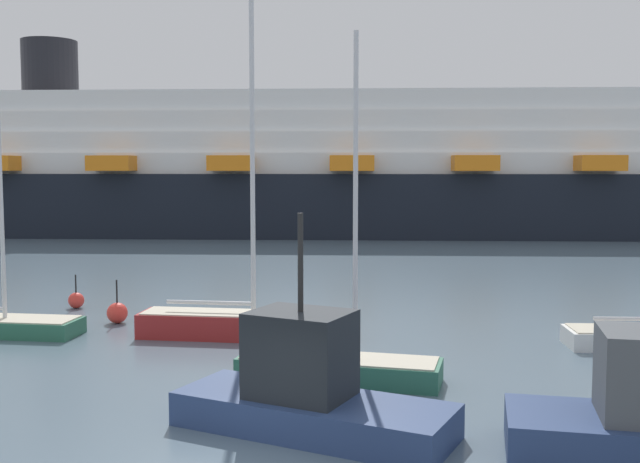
{
  "coord_description": "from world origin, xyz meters",
  "views": [
    {
      "loc": [
        3.34,
        -13.25,
        5.76
      ],
      "look_at": [
        0.0,
        15.0,
        3.35
      ],
      "focal_mm": 42.57,
      "sensor_mm": 36.0,
      "label": 1
    }
  ],
  "objects": [
    {
      "name": "fishing_boat_3",
      "position": [
        1.19,
        2.79,
        0.9
      ],
      "size": [
        6.52,
        4.15,
        4.79
      ],
      "rotation": [
        0.0,
        0.0,
        2.79
      ],
      "color": "navy",
      "rests_on": "ground_plane"
    },
    {
      "name": "sailboat_1",
      "position": [
        -2.38,
        11.56,
        0.63
      ],
      "size": [
        6.77,
        1.69,
        12.29
      ],
      "rotation": [
        0.0,
        0.0,
        -0.02
      ],
      "color": "maroon",
      "rests_on": "ground_plane"
    },
    {
      "name": "cruise_ship",
      "position": [
        -11.28,
        52.28,
        5.41
      ],
      "size": [
        95.95,
        20.31,
        16.86
      ],
      "rotation": [
        0.0,
        0.0,
        0.07
      ],
      "color": "black",
      "rests_on": "ground_plane"
    },
    {
      "name": "sailboat_3",
      "position": [
        1.5,
        6.78,
        0.45
      ],
      "size": [
        5.63,
        2.27,
        9.31
      ],
      "rotation": [
        0.0,
        0.0,
        -0.13
      ],
      "color": "#2D6B51",
      "rests_on": "ground_plane"
    },
    {
      "name": "channel_buoy_1",
      "position": [
        -10.22,
        16.1,
        0.33
      ],
      "size": [
        0.64,
        0.64,
        1.39
      ],
      "color": "red",
      "rests_on": "ground_plane"
    },
    {
      "name": "channel_buoy_2",
      "position": [
        -7.39,
        13.41,
        0.39
      ],
      "size": [
        0.77,
        0.77,
        1.63
      ],
      "color": "red",
      "rests_on": "ground_plane"
    }
  ]
}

